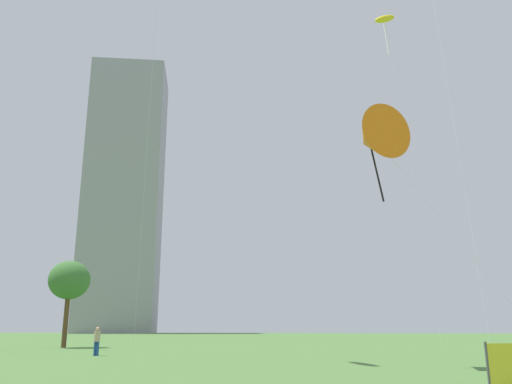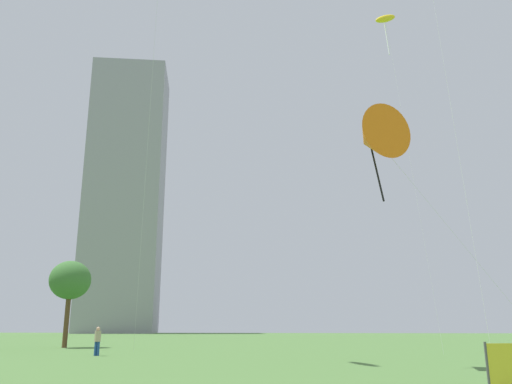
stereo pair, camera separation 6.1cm
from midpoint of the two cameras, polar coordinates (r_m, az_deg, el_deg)
name	(u,v)px [view 2 (the right image)]	position (r m, az deg, el deg)	size (l,w,h in m)	color
person_standing_1	(98,339)	(37.78, -17.01, -15.23)	(0.42, 0.42, 1.88)	#1E478C
kite_flying_0	(386,19)	(56.35, 14.11, 17.96)	(2.92, 8.35, 33.03)	silver
kite_flying_4	(375,138)	(29.10, 13.02, 5.87)	(10.10, 3.42, 13.47)	silver
park_tree_1	(70,281)	(52.72, -19.77, -9.19)	(3.83, 3.83, 7.97)	brown
distant_highrise_0	(126,195)	(159.33, -14.15, -0.35)	(21.28, 19.66, 79.61)	#939399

